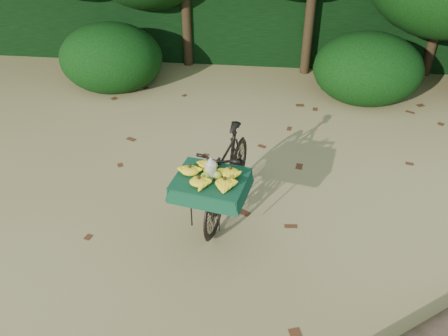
# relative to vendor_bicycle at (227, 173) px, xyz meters

# --- Properties ---
(ground) EXTENTS (80.00, 80.00, 0.00)m
(ground) POSITION_rel_vendor_bicycle_xyz_m (0.57, -0.96, -0.53)
(ground) COLOR tan
(ground) RESTS_ON ground
(vendor_bicycle) EXTENTS (0.93, 1.84, 1.03)m
(vendor_bicycle) POSITION_rel_vendor_bicycle_xyz_m (0.00, 0.00, 0.00)
(vendor_bicycle) COLOR black
(vendor_bicycle) RESTS_ON ground
(hedge_backdrop) EXTENTS (26.00, 1.80, 1.80)m
(hedge_backdrop) POSITION_rel_vendor_bicycle_xyz_m (0.57, 5.34, 0.37)
(hedge_backdrop) COLOR black
(hedge_backdrop) RESTS_ON ground
(bush_clumps) EXTENTS (8.80, 1.70, 0.90)m
(bush_clumps) POSITION_rel_vendor_bicycle_xyz_m (1.07, 3.34, -0.08)
(bush_clumps) COLOR black
(bush_clumps) RESTS_ON ground
(leaf_litter) EXTENTS (7.00, 7.30, 0.01)m
(leaf_litter) POSITION_rel_vendor_bicycle_xyz_m (0.57, -0.31, -0.52)
(leaf_litter) COLOR #4E2815
(leaf_litter) RESTS_ON ground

